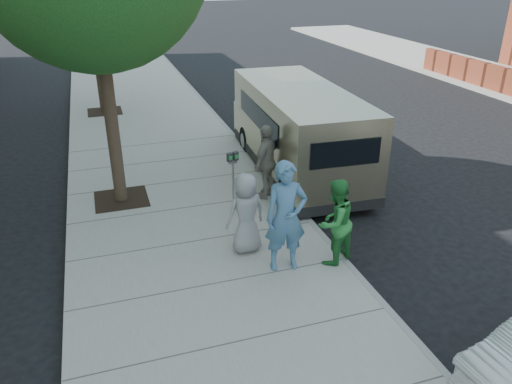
% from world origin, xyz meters
% --- Properties ---
extents(ground, '(120.00, 120.00, 0.00)m').
position_xyz_m(ground, '(0.00, 0.00, 0.00)').
color(ground, black).
rests_on(ground, ground).
extents(sidewalk, '(5.00, 60.00, 0.15)m').
position_xyz_m(sidewalk, '(-1.00, 0.00, 0.07)').
color(sidewalk, gray).
rests_on(sidewalk, ground).
extents(curb_face, '(0.12, 60.00, 0.16)m').
position_xyz_m(curb_face, '(1.44, 0.00, 0.07)').
color(curb_face, gray).
rests_on(curb_face, ground).
extents(parking_meter, '(0.27, 0.15, 1.26)m').
position_xyz_m(parking_meter, '(0.10, 1.32, 1.06)').
color(parking_meter, gray).
rests_on(parking_meter, sidewalk).
extents(van, '(2.36, 6.23, 2.28)m').
position_xyz_m(van, '(2.31, 2.96, 1.21)').
color(van, tan).
rests_on(van, ground).
extents(person_officer, '(0.79, 0.57, 2.03)m').
position_xyz_m(person_officer, '(0.30, -1.38, 1.17)').
color(person_officer, teal).
rests_on(person_officer, sidewalk).
extents(person_green_shirt, '(0.97, 0.88, 1.62)m').
position_xyz_m(person_green_shirt, '(1.20, -1.48, 0.96)').
color(person_green_shirt, '#2B8538').
rests_on(person_green_shirt, sidewalk).
extents(person_gray_shirt, '(0.83, 0.61, 1.57)m').
position_xyz_m(person_gray_shirt, '(-0.19, -0.61, 0.93)').
color(person_gray_shirt, gray).
rests_on(person_gray_shirt, sidewalk).
extents(person_striped_polo, '(1.04, 1.00, 1.74)m').
position_xyz_m(person_striped_polo, '(0.96, 1.49, 1.02)').
color(person_striped_polo, gray).
rests_on(person_striped_polo, sidewalk).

